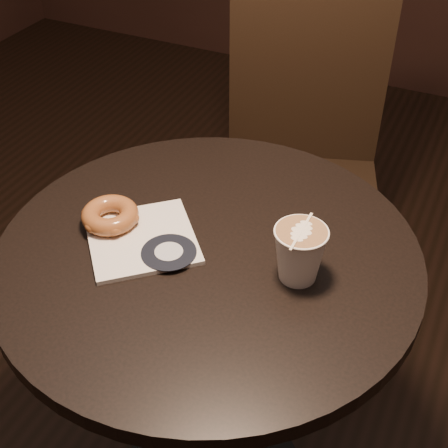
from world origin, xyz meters
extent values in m
cylinder|color=black|center=(0.00, 0.00, 0.73)|extent=(0.70, 0.70, 0.03)
cylinder|color=black|center=(0.00, 0.00, 0.37)|extent=(0.07, 0.07, 0.70)
cube|color=black|center=(-0.03, 0.58, 0.45)|extent=(0.51, 0.51, 0.04)
cube|color=black|center=(-0.09, 0.76, 0.75)|extent=(0.40, 0.17, 0.54)
cylinder|color=black|center=(-0.14, 0.37, 0.23)|extent=(0.04, 0.04, 0.45)
cylinder|color=black|center=(0.19, 0.48, 0.23)|extent=(0.04, 0.04, 0.45)
cylinder|color=black|center=(-0.25, 0.69, 0.23)|extent=(0.04, 0.04, 0.45)
cylinder|color=black|center=(0.08, 0.80, 0.23)|extent=(0.04, 0.04, 0.45)
cube|color=silver|center=(-0.11, -0.03, 0.75)|extent=(0.24, 0.24, 0.01)
torus|color=brown|center=(-0.18, -0.02, 0.77)|extent=(0.10, 0.10, 0.03)
camera|label=1|loc=(0.35, -0.68, 1.42)|focal=50.00mm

